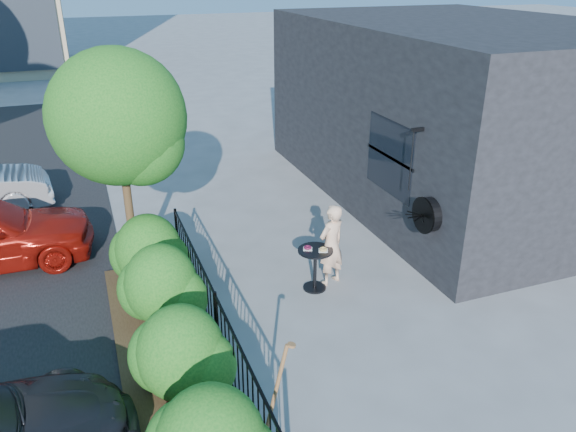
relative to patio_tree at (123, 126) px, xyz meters
name	(u,v)px	position (x,y,z in m)	size (l,w,h in m)	color
ground	(316,336)	(2.24, -2.76, -2.76)	(120.00, 120.00, 0.00)	gray
shop_building	(457,109)	(7.73, 1.74, -0.76)	(6.22, 9.00, 4.00)	black
fence	(217,326)	(0.74, -2.76, -2.20)	(0.05, 6.05, 1.10)	black
planting_bed	(169,367)	(0.04, -2.76, -2.72)	(1.30, 6.00, 0.08)	#382616
shrubs	(171,322)	(0.14, -2.66, -2.06)	(1.10, 5.60, 1.24)	#145917
patio_tree	(123,126)	(0.00, 0.00, 0.00)	(2.20, 2.20, 3.94)	#3F2B19
cafe_table	(315,262)	(2.75, -1.49, -2.24)	(0.60, 0.60, 0.80)	black
woman	(331,245)	(3.08, -1.40, -2.03)	(0.54, 0.35, 1.47)	#DFB190
shovel	(273,400)	(0.98, -4.43, -2.17)	(0.45, 0.18, 1.35)	brown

